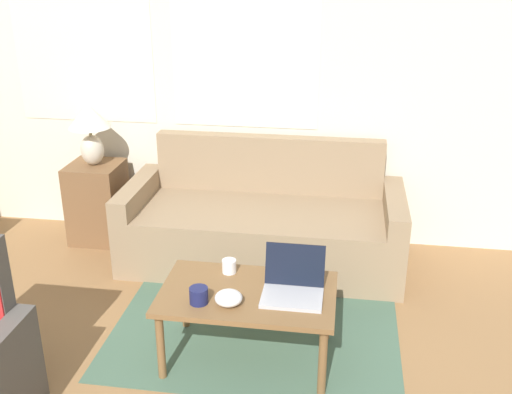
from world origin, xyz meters
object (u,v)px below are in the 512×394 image
table_lamp (90,125)px  cup_yellow (229,266)px  laptop (293,285)px  cup_navy (199,295)px  couch (264,225)px  snack_bowl (229,298)px  coffee_table (248,299)px

table_lamp → cup_yellow: table_lamp is taller
laptop → cup_navy: size_ratio=3.27×
couch → snack_bowl: bearing=-89.7°
coffee_table → cup_yellow: cup_yellow is taller
couch → cup_navy: bearing=-96.3°
cup_yellow → snack_bowl: bearing=-79.3°
cup_navy → cup_yellow: cup_navy is taller
table_lamp → cup_yellow: bearing=-41.8°
cup_navy → coffee_table: bearing=32.9°
table_lamp → cup_navy: size_ratio=4.83×
coffee_table → snack_bowl: snack_bowl is taller
couch → coffee_table: bearing=-86.0°
coffee_table → laptop: 0.27m
couch → coffee_table: couch is taller
cup_navy → snack_bowl: (0.16, 0.01, -0.01)m
couch → coffee_table: size_ratio=2.10×
table_lamp → laptop: size_ratio=1.48×
cup_yellow → couch: bearing=86.9°
laptop → cup_navy: (-0.48, -0.16, -0.01)m
laptop → couch: bearing=105.4°
cup_navy → cup_yellow: bearing=74.8°
laptop → table_lamp: bearing=141.4°
laptop → cup_yellow: size_ratio=3.97×
couch → table_lamp: table_lamp is taller
cup_navy → snack_bowl: bearing=3.6°
coffee_table → snack_bowl: 0.18m
couch → table_lamp: 1.50m
table_lamp → cup_navy: 1.96m
table_lamp → cup_yellow: size_ratio=5.87×
coffee_table → laptop: size_ratio=2.95×
coffee_table → snack_bowl: bearing=-118.5°
laptop → coffee_table: bearing=-177.8°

